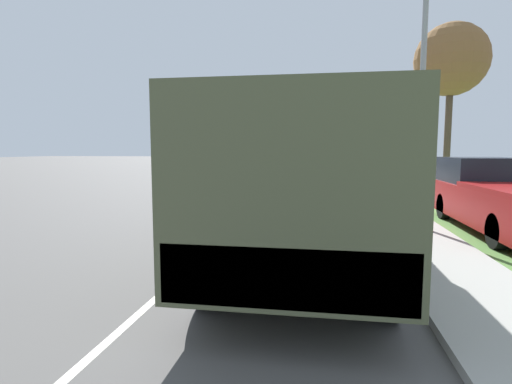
% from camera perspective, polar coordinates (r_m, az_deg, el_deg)
% --- Properties ---
extents(ground_plane, '(180.00, 180.00, 0.00)m').
position_cam_1_polar(ground_plane, '(34.69, 5.62, 2.54)').
color(ground_plane, '#565451').
extents(lane_centre_stripe, '(0.12, 120.00, 0.00)m').
position_cam_1_polar(lane_centre_stripe, '(34.69, 5.62, 2.54)').
color(lane_centre_stripe, silver).
rests_on(lane_centre_stripe, ground).
extents(sidewalk_right, '(1.80, 120.00, 0.12)m').
position_cam_1_polar(sidewalk_right, '(34.68, 13.07, 2.51)').
color(sidewalk_right, '#ADAAA3').
rests_on(sidewalk_right, ground).
extents(grass_strip_right, '(7.00, 120.00, 0.02)m').
position_cam_1_polar(grass_strip_right, '(35.24, 20.23, 2.26)').
color(grass_strip_right, '#56843D').
rests_on(grass_strip_right, ground).
extents(military_truck, '(2.59, 7.82, 2.77)m').
position_cam_1_polar(military_truck, '(7.45, 6.87, 1.94)').
color(military_truck, '#474C38').
rests_on(military_truck, ground).
extents(car_nearest_ahead, '(1.90, 4.45, 1.72)m').
position_cam_1_polar(car_nearest_ahead, '(20.70, 8.32, 2.27)').
color(car_nearest_ahead, tan).
rests_on(car_nearest_ahead, ground).
extents(car_second_ahead, '(1.92, 4.26, 1.36)m').
position_cam_1_polar(car_second_ahead, '(33.39, 2.21, 3.50)').
color(car_second_ahead, tan).
rests_on(car_second_ahead, ground).
extents(car_third_ahead, '(1.90, 4.15, 1.37)m').
position_cam_1_polar(car_third_ahead, '(42.10, 3.77, 4.02)').
color(car_third_ahead, tan).
rests_on(car_third_ahead, ground).
extents(car_fourth_ahead, '(1.76, 4.90, 1.63)m').
position_cam_1_polar(car_fourth_ahead, '(54.59, 5.06, 4.57)').
color(car_fourth_ahead, silver).
rests_on(car_fourth_ahead, ground).
extents(car_farthest_ahead, '(1.70, 4.06, 1.65)m').
position_cam_1_polar(car_farthest_ahead, '(65.59, 5.88, 4.81)').
color(car_farthest_ahead, black).
rests_on(car_farthest_ahead, ground).
extents(pickup_truck, '(2.02, 5.74, 1.86)m').
position_cam_1_polar(pickup_truck, '(12.10, 31.46, -0.58)').
color(pickup_truck, maroon).
rests_on(pickup_truck, grass_strip_right).
extents(lamp_post, '(1.69, 0.24, 6.86)m').
position_cam_1_polar(lamp_post, '(11.24, 21.67, 16.48)').
color(lamp_post, gray).
rests_on(lamp_post, sidewalk_right).
extents(tree_mid_right, '(3.24, 3.24, 7.75)m').
position_cam_1_polar(tree_mid_right, '(20.88, 26.13, 16.50)').
color(tree_mid_right, '#4C3D2D').
rests_on(tree_mid_right, grass_strip_right).
extents(building_distant, '(13.20, 9.01, 6.71)m').
position_cam_1_polar(building_distant, '(71.84, -4.96, 7.05)').
color(building_distant, beige).
rests_on(building_distant, ground).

